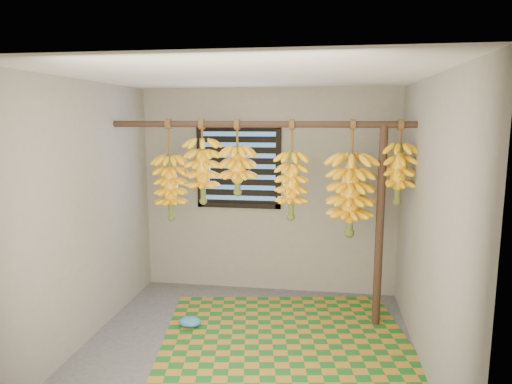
% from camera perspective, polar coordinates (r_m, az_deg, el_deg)
% --- Properties ---
extents(floor, '(3.00, 3.00, 0.01)m').
position_cam_1_polar(floor, '(4.35, -1.16, -19.12)').
color(floor, '#464646').
rests_on(floor, ground).
extents(ceiling, '(3.00, 3.00, 0.01)m').
position_cam_1_polar(ceiling, '(3.84, -1.29, 14.37)').
color(ceiling, silver).
rests_on(ceiling, wall_back).
extents(wall_back, '(3.00, 0.01, 2.40)m').
position_cam_1_polar(wall_back, '(5.38, 1.54, 0.05)').
color(wall_back, gray).
rests_on(wall_back, floor).
extents(wall_left, '(0.01, 3.00, 2.40)m').
position_cam_1_polar(wall_left, '(4.43, -20.78, -2.57)').
color(wall_left, gray).
rests_on(wall_left, floor).
extents(wall_right, '(0.01, 3.00, 2.40)m').
position_cam_1_polar(wall_right, '(3.96, 20.84, -3.95)').
color(wall_right, gray).
rests_on(wall_right, floor).
extents(window, '(1.00, 0.04, 1.00)m').
position_cam_1_polar(window, '(5.37, -2.19, 3.25)').
color(window, black).
rests_on(window, wall_back).
extents(hanging_pole, '(3.00, 0.06, 0.06)m').
position_cam_1_polar(hanging_pole, '(4.52, 0.29, 8.47)').
color(hanging_pole, '#412C1E').
rests_on(hanging_pole, wall_left).
extents(support_post, '(0.08, 0.08, 2.00)m').
position_cam_1_polar(support_post, '(4.62, 15.20, -4.35)').
color(support_post, '#412C1E').
rests_on(support_post, floor).
extents(woven_mat, '(2.56, 2.18, 0.01)m').
position_cam_1_polar(woven_mat, '(4.60, 3.63, -17.34)').
color(woven_mat, '#1A5B1D').
rests_on(woven_mat, floor).
extents(plastic_bag, '(0.24, 0.18, 0.09)m').
position_cam_1_polar(plastic_bag, '(4.76, -8.26, -15.76)').
color(plastic_bag, teal).
rests_on(plastic_bag, woven_mat).
extents(banana_bunch_a, '(0.34, 0.34, 1.04)m').
position_cam_1_polar(banana_bunch_a, '(4.79, -10.63, 0.57)').
color(banana_bunch_a, brown).
rests_on(banana_bunch_a, hanging_pole).
extents(banana_bunch_b, '(0.35, 0.35, 0.85)m').
position_cam_1_polar(banana_bunch_b, '(4.67, -6.67, 2.64)').
color(banana_bunch_b, brown).
rests_on(banana_bunch_b, hanging_pole).
extents(banana_bunch_c, '(0.36, 0.36, 0.75)m').
position_cam_1_polar(banana_bunch_c, '(4.58, -2.32, 2.73)').
color(banana_bunch_c, brown).
rests_on(banana_bunch_c, hanging_pole).
extents(banana_bunch_d, '(0.32, 0.32, 0.99)m').
position_cam_1_polar(banana_bunch_d, '(4.53, 4.44, 0.80)').
color(banana_bunch_d, brown).
rests_on(banana_bunch_d, hanging_pole).
extents(banana_bunch_e, '(0.44, 0.44, 1.13)m').
position_cam_1_polar(banana_bunch_e, '(4.54, 11.73, -0.37)').
color(banana_bunch_e, brown).
rests_on(banana_bunch_e, hanging_pole).
extents(banana_bunch_f, '(0.33, 0.33, 0.80)m').
position_cam_1_polar(banana_bunch_f, '(4.55, 17.36, 2.22)').
color(banana_bunch_f, brown).
rests_on(banana_bunch_f, hanging_pole).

